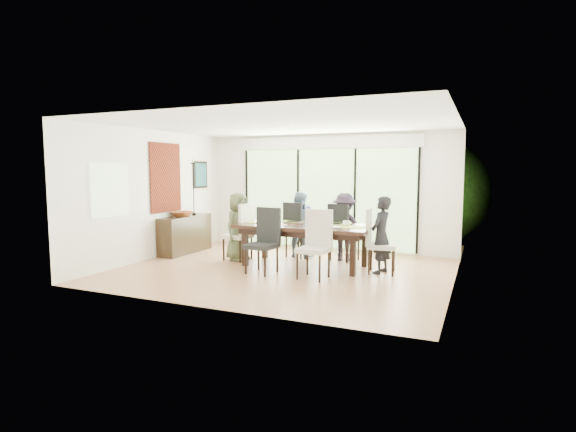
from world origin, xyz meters
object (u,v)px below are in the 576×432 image
at_px(table_top, 305,226).
at_px(sideboard, 185,234).
at_px(person_left_end, 238,227).
at_px(person_far_right, 344,227).
at_px(cup_c, 346,223).
at_px(chair_near_left, 261,241).
at_px(person_right_end, 381,235).
at_px(chair_far_right, 345,232).
at_px(chair_left_end, 237,232).
at_px(chair_far_left, 300,229).
at_px(chair_right_end, 382,241).
at_px(cup_a, 275,220).
at_px(laptop, 263,222).
at_px(chair_near_right, 313,244).
at_px(cup_b, 310,223).
at_px(person_far_left, 299,225).
at_px(bowl, 182,214).
at_px(vase, 308,221).

xyz_separation_m(table_top, sideboard, (-3.00, 0.25, -0.36)).
relative_size(person_left_end, person_far_right, 1.00).
relative_size(cup_c, sideboard, 0.09).
relative_size(chair_near_left, person_right_end, 0.85).
relative_size(person_left_end, cup_c, 10.40).
bearing_deg(sideboard, chair_far_right, 9.58).
height_order(chair_left_end, chair_far_left, same).
xyz_separation_m(person_left_end, sideboard, (-1.52, 0.25, -0.28)).
bearing_deg(chair_right_end, chair_near_left, 105.92).
xyz_separation_m(chair_left_end, cup_a, (0.80, 0.15, 0.27)).
distance_m(laptop, cup_c, 1.66).
xyz_separation_m(chair_near_right, cup_b, (-0.35, 0.77, 0.27)).
height_order(person_left_end, person_right_end, same).
bearing_deg(sideboard, chair_far_left, 13.23).
distance_m(cup_a, cup_b, 0.89).
relative_size(chair_far_right, cup_a, 8.87).
distance_m(chair_right_end, person_far_left, 2.12).
relative_size(sideboard, bowl, 3.36).
bearing_deg(laptop, chair_near_right, -48.69).
relative_size(chair_left_end, laptop, 3.33).
bearing_deg(vase, chair_near_left, -120.87).
relative_size(chair_near_right, person_right_end, 0.85).
xyz_separation_m(person_right_end, cup_b, (-1.33, -0.10, 0.16)).
height_order(chair_far_right, person_right_end, person_right_end).
xyz_separation_m(chair_left_end, chair_far_right, (2.05, 0.85, 0.00)).
distance_m(cup_a, sideboard, 2.35).
bearing_deg(sideboard, chair_near_left, -24.14).
xyz_separation_m(chair_far_right, person_right_end, (0.93, -0.85, 0.10)).
xyz_separation_m(chair_far_left, chair_near_right, (0.95, -1.72, 0.00)).
distance_m(table_top, chair_left_end, 1.51).
relative_size(vase, cup_a, 0.97).
bearing_deg(cup_b, cup_a, 163.61).
bearing_deg(table_top, cup_c, 7.13).
distance_m(chair_far_left, sideboard, 2.63).
relative_size(table_top, chair_right_end, 2.18).
distance_m(chair_left_end, cup_b, 1.67).
height_order(chair_near_left, sideboard, chair_near_left).
bearing_deg(cup_c, bowl, 179.24).
height_order(chair_left_end, chair_right_end, same).
bearing_deg(chair_right_end, chair_left_end, 82.41).
xyz_separation_m(person_far_left, sideboard, (-2.55, -0.58, -0.28)).
bearing_deg(laptop, person_far_right, 14.61).
height_order(vase, sideboard, vase).
relative_size(chair_near_right, person_left_end, 0.85).
height_order(person_far_right, cup_c, person_far_right).
bearing_deg(person_far_left, vase, 132.69).
height_order(chair_far_right, vase, chair_far_right).
bearing_deg(cup_b, sideboard, 173.65).
distance_m(chair_near_left, person_far_left, 1.70).
xyz_separation_m(chair_near_right, cup_c, (0.30, 0.97, 0.27)).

